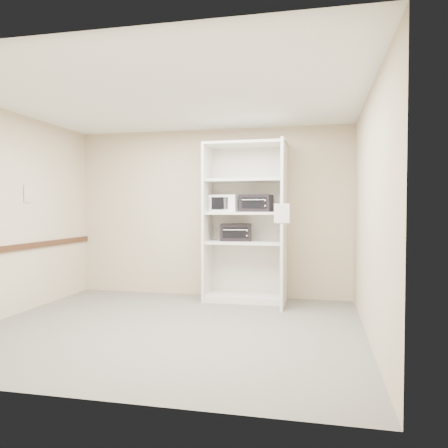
% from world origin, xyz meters
% --- Properties ---
extents(floor, '(4.50, 4.00, 0.01)m').
position_xyz_m(floor, '(0.00, 0.00, 0.00)').
color(floor, '#635E56').
rests_on(floor, ground).
extents(ceiling, '(4.50, 4.00, 0.01)m').
position_xyz_m(ceiling, '(0.00, 0.00, 2.70)').
color(ceiling, white).
extents(wall_back, '(4.50, 0.02, 2.70)m').
position_xyz_m(wall_back, '(0.00, 2.00, 1.35)').
color(wall_back, tan).
rests_on(wall_back, ground).
extents(wall_front, '(4.50, 0.02, 2.70)m').
position_xyz_m(wall_front, '(0.00, -2.00, 1.35)').
color(wall_front, tan).
rests_on(wall_front, ground).
extents(wall_left, '(0.02, 4.00, 2.70)m').
position_xyz_m(wall_left, '(-2.25, 0.00, 1.35)').
color(wall_left, tan).
rests_on(wall_left, ground).
extents(wall_right, '(0.02, 4.00, 2.70)m').
position_xyz_m(wall_right, '(2.25, 0.00, 1.35)').
color(wall_right, tan).
rests_on(wall_right, ground).
extents(shelving_unit, '(1.24, 0.92, 2.42)m').
position_xyz_m(shelving_unit, '(0.67, 1.70, 1.13)').
color(shelving_unit, silver).
rests_on(shelving_unit, floor).
extents(microwave, '(0.48, 0.39, 0.26)m').
position_xyz_m(microwave, '(0.29, 1.75, 1.50)').
color(microwave, white).
rests_on(microwave, shelving_unit).
extents(toaster_oven_upper, '(0.49, 0.38, 0.26)m').
position_xyz_m(toaster_oven_upper, '(0.79, 1.71, 1.50)').
color(toaster_oven_upper, black).
rests_on(toaster_oven_upper, shelving_unit).
extents(toaster_oven_lower, '(0.51, 0.41, 0.26)m').
position_xyz_m(toaster_oven_lower, '(0.46, 1.75, 1.05)').
color(toaster_oven_lower, black).
rests_on(toaster_oven_lower, shelving_unit).
extents(paper_sign, '(0.20, 0.01, 0.26)m').
position_xyz_m(paper_sign, '(1.22, 1.07, 1.36)').
color(paper_sign, white).
rests_on(paper_sign, shelving_unit).
extents(chair_rail, '(0.04, 3.98, 0.08)m').
position_xyz_m(chair_rail, '(-2.23, 0.00, 0.90)').
color(chair_rail, '#392011').
rests_on(chair_rail, wall_left).
extents(wall_poster, '(0.01, 0.17, 0.24)m').
position_xyz_m(wall_poster, '(-2.24, 0.45, 1.62)').
color(wall_poster, white).
rests_on(wall_poster, wall_left).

